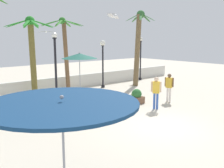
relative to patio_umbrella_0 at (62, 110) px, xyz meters
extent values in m
plane|color=beige|center=(6.30, 2.40, -2.43)|extent=(56.00, 56.00, 0.00)
cube|color=silver|center=(6.30, 12.20, -1.93)|extent=(25.20, 0.30, 1.00)
cylinder|color=#A5A5AD|center=(0.00, 0.00, -1.14)|extent=(0.05, 0.05, 2.58)
cylinder|color=navy|center=(0.00, 0.00, 0.13)|extent=(2.93, 2.93, 0.06)
sphere|color=#99999E|center=(0.00, 0.00, 0.25)|extent=(0.08, 0.08, 0.08)
cylinder|color=#333338|center=(6.17, 8.65, -2.39)|extent=(0.37, 0.37, 0.08)
cylinder|color=#A5A5AD|center=(6.17, 8.65, -1.11)|extent=(0.05, 0.05, 2.63)
cone|color=#1E594C|center=(6.17, 8.65, 0.31)|extent=(2.13, 2.13, 0.31)
sphere|color=#99999E|center=(6.17, 8.65, 0.48)|extent=(0.08, 0.08, 0.08)
cylinder|color=brown|center=(4.37, 11.17, -0.03)|extent=(0.41, 0.36, 4.81)
sphere|color=#217C24|center=(4.32, 11.17, 2.38)|extent=(0.58, 0.58, 0.58)
ellipsoid|color=#217C24|center=(5.11, 11.14, 2.23)|extent=(1.53, 0.25, 0.53)
ellipsoid|color=#217C24|center=(4.86, 11.74, 2.23)|extent=(1.20, 1.24, 0.53)
ellipsoid|color=#217C24|center=(4.43, 11.95, 2.23)|extent=(0.41, 1.54, 0.53)
ellipsoid|color=#217C24|center=(3.76, 11.73, 2.23)|extent=(1.21, 1.23, 0.53)
ellipsoid|color=#217C24|center=(3.54, 11.30, 2.23)|extent=(1.54, 0.46, 0.53)
ellipsoid|color=#217C24|center=(3.84, 10.54, 2.23)|extent=(1.09, 1.33, 0.53)
ellipsoid|color=#217C24|center=(4.25, 10.38, 2.23)|extent=(0.34, 1.54, 0.53)
ellipsoid|color=#217C24|center=(4.83, 10.57, 2.23)|extent=(1.15, 1.29, 0.53)
cylinder|color=brown|center=(12.50, 9.92, 0.37)|extent=(0.71, 0.40, 5.61)
sphere|color=#326833|center=(12.81, 9.92, 3.17)|extent=(0.64, 0.64, 0.64)
ellipsoid|color=#326833|center=(13.45, 9.94, 2.93)|extent=(1.17, 0.24, 0.64)
ellipsoid|color=#326833|center=(12.93, 10.54, 2.93)|extent=(0.42, 1.18, 0.64)
ellipsoid|color=#326833|center=(12.27, 10.27, 2.93)|extent=(1.08, 0.80, 0.64)
ellipsoid|color=#326833|center=(12.34, 9.49, 2.93)|extent=(0.99, 0.93, 0.64)
ellipsoid|color=#326833|center=(12.99, 9.31, 2.93)|extent=(0.52, 1.17, 0.64)
cylinder|color=brown|center=(7.00, 11.56, 0.04)|extent=(0.51, 0.29, 4.95)
sphere|color=#2E7427|center=(6.78, 11.56, 2.52)|extent=(0.47, 0.47, 0.47)
ellipsoid|color=#2E7427|center=(7.54, 11.45, 2.38)|extent=(1.49, 0.41, 0.48)
ellipsoid|color=#2E7427|center=(7.40, 12.01, 2.38)|extent=(1.31, 1.03, 0.48)
ellipsoid|color=#2E7427|center=(6.90, 12.31, 2.38)|extent=(0.42, 1.49, 0.48)
ellipsoid|color=#2E7427|center=(6.26, 12.11, 2.38)|extent=(1.17, 1.20, 0.48)
ellipsoid|color=#2E7427|center=(6.03, 11.69, 2.38)|extent=(1.49, 0.44, 0.48)
ellipsoid|color=#2E7427|center=(6.27, 11.00, 2.38)|extent=(1.15, 1.22, 0.48)
ellipsoid|color=#2E7427|center=(6.90, 10.81, 2.38)|extent=(0.42, 1.49, 0.48)
ellipsoid|color=#2E7427|center=(7.34, 11.05, 2.38)|extent=(1.22, 1.15, 0.48)
cylinder|color=black|center=(9.88, 11.03, -2.33)|extent=(0.28, 0.28, 0.20)
cylinder|color=black|center=(9.88, 11.03, -0.83)|extent=(0.12, 0.12, 3.21)
cylinder|color=black|center=(9.88, 11.03, 0.78)|extent=(0.22, 0.22, 0.06)
sphere|color=white|center=(9.88, 11.03, 0.99)|extent=(0.42, 0.42, 0.42)
cylinder|color=black|center=(4.09, 7.74, -2.33)|extent=(0.28, 0.28, 0.20)
cylinder|color=black|center=(4.09, 7.74, -0.54)|extent=(0.12, 0.12, 3.77)
cylinder|color=black|center=(4.09, 7.74, 1.34)|extent=(0.22, 0.22, 0.06)
sphere|color=white|center=(4.09, 7.74, 1.49)|extent=(0.29, 0.29, 0.29)
cylinder|color=black|center=(14.75, 11.64, -2.33)|extent=(0.28, 0.28, 0.20)
cylinder|color=black|center=(14.75, 11.64, -0.67)|extent=(0.12, 0.12, 3.51)
cylinder|color=black|center=(14.75, 11.64, 1.08)|extent=(0.22, 0.22, 0.06)
sphere|color=white|center=(14.75, 11.64, 1.26)|extent=(0.35, 0.35, 0.35)
cube|color=#B7B7BC|center=(4.54, 5.86, -2.25)|extent=(0.21, 0.54, 0.35)
cube|color=#B7B7BC|center=(5.78, 6.27, -2.25)|extent=(0.21, 0.54, 0.35)
cube|color=#8C6B4C|center=(5.16, 6.06, -2.08)|extent=(1.50, 0.96, 0.08)
cube|color=#8C6B4C|center=(6.00, 6.34, -1.81)|extent=(0.72, 0.70, 0.43)
cylinder|color=#3359B2|center=(8.22, 4.33, -1.99)|extent=(0.12, 0.12, 0.88)
cylinder|color=#3359B2|center=(8.13, 4.46, -1.99)|extent=(0.12, 0.12, 0.88)
cube|color=gold|center=(8.17, 4.39, -1.23)|extent=(0.40, 0.43, 0.63)
sphere|color=beige|center=(8.17, 4.39, -0.80)|extent=(0.24, 0.24, 0.24)
cylinder|color=beige|center=(8.31, 4.20, -1.20)|extent=(0.08, 0.08, 0.56)
cylinder|color=beige|center=(8.04, 4.59, -1.20)|extent=(0.08, 0.08, 0.56)
cylinder|color=silver|center=(10.04, 5.04, -2.00)|extent=(0.12, 0.12, 0.86)
cylinder|color=silver|center=(10.09, 4.88, -2.00)|extent=(0.12, 0.12, 0.86)
cube|color=gold|center=(10.07, 4.96, -1.27)|extent=(0.33, 0.41, 0.61)
sphere|color=brown|center=(10.07, 4.96, -0.85)|extent=(0.23, 0.23, 0.23)
cylinder|color=brown|center=(10.00, 5.19, -1.24)|extent=(0.08, 0.08, 0.55)
cylinder|color=brown|center=(10.13, 4.73, -1.24)|extent=(0.08, 0.08, 0.55)
ellipsoid|color=white|center=(3.78, 2.86, 2.12)|extent=(0.27, 0.34, 0.12)
sphere|color=white|center=(3.70, 3.00, 2.15)|extent=(0.10, 0.10, 0.10)
cube|color=silver|center=(3.57, 2.73, 2.14)|extent=(0.50, 0.38, 0.09)
cube|color=silver|center=(4.00, 2.99, 2.14)|extent=(0.49, 0.37, 0.17)
ellipsoid|color=white|center=(6.06, 12.58, 1.77)|extent=(0.25, 0.34, 0.12)
sphere|color=white|center=(6.13, 12.74, 1.80)|extent=(0.10, 0.10, 0.10)
cube|color=silver|center=(5.79, 12.72, 1.79)|extent=(0.59, 0.39, 0.09)
cube|color=silver|center=(6.32, 12.45, 1.79)|extent=(0.60, 0.39, 0.08)
cube|color=brown|center=(8.31, 5.95, -2.23)|extent=(0.70, 0.70, 0.40)
sphere|color=#2D6B33|center=(8.31, 5.95, -1.88)|extent=(0.60, 0.60, 0.60)
camera|label=1|loc=(-2.36, -4.17, 1.35)|focal=41.05mm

